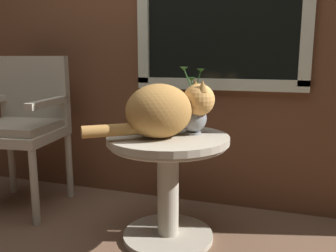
# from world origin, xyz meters

# --- Properties ---
(ground_plane) EXTENTS (6.00, 6.00, 0.00)m
(ground_plane) POSITION_xyz_m (0.00, 0.00, 0.00)
(ground_plane) COLOR brown
(back_wall) EXTENTS (4.00, 0.07, 2.60)m
(back_wall) POSITION_xyz_m (0.02, 0.70, 1.30)
(back_wall) COLOR brown
(back_wall) RESTS_ON ground_plane
(wicker_side_table) EXTENTS (0.63, 0.63, 0.57)m
(wicker_side_table) POSITION_xyz_m (0.25, 0.13, 0.39)
(wicker_side_table) COLOR #B2A893
(wicker_side_table) RESTS_ON ground_plane
(wicker_chair) EXTENTS (0.54, 0.54, 0.97)m
(wicker_chair) POSITION_xyz_m (-0.79, 0.30, 0.56)
(wicker_chair) COLOR #B2A893
(wicker_chair) RESTS_ON ground_plane
(cat) EXTENTS (0.57, 0.46, 0.28)m
(cat) POSITION_xyz_m (0.24, 0.09, 0.71)
(cat) COLOR #AD7A3D
(cat) RESTS_ON wicker_side_table
(pewter_vase_with_ivy) EXTENTS (0.14, 0.14, 0.35)m
(pewter_vase_with_ivy) POSITION_xyz_m (0.36, 0.22, 0.67)
(pewter_vase_with_ivy) COLOR gray
(pewter_vase_with_ivy) RESTS_ON wicker_side_table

